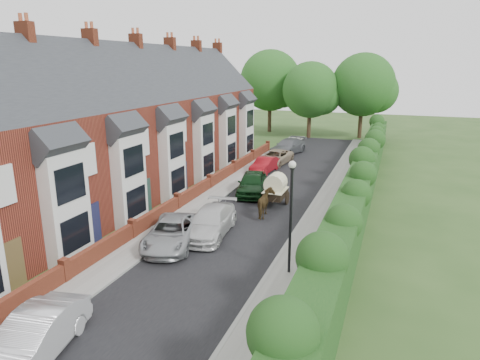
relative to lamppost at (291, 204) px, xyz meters
The scene contains 22 objects.
ground 6.20m from the lamppost, 130.36° to the right, with size 140.00×140.00×0.00m, color #2D4C1E.
road 8.66m from the lamppost, 119.12° to the left, with size 6.00×58.00×0.02m, color black.
pavement_hedge_side 7.71m from the lamppost, 88.36° to the left, with size 2.20×58.00×0.12m, color gray.
pavement_house_side 10.93m from the lamppost, 137.91° to the left, with size 1.70×58.00×0.12m, color gray.
kerb_hedge_side 7.76m from the lamppost, 96.92° to the left, with size 0.18×58.00×0.13m, color #979792.
kerb_house_side 10.38m from the lamppost, 134.79° to the left, with size 0.18×58.00×0.13m, color #979792.
hedge 7.47m from the lamppost, 74.05° to the left, with size 2.10×58.00×2.85m.
terrace_row 15.52m from the lamppost, 157.25° to the left, with size 9.05×40.50×11.50m.
garden_wall_row 10.98m from the lamppost, 145.56° to the left, with size 0.35×40.35×1.10m.
lamppost is the anchor object (origin of this frame).
tree_far_left 36.66m from the lamppost, 99.53° to the left, with size 7.14×6.80×9.29m.
tree_far_right 38.20m from the lamppost, 90.02° to the left, with size 7.98×7.60×10.31m.
tree_far_back 41.01m from the lamppost, 107.06° to the left, with size 8.40×8.00×10.82m.
car_silver_a 10.57m from the lamppost, 126.93° to the right, with size 1.57×4.51×1.48m, color silver.
car_silver_b 6.98m from the lamppost, behind, with size 2.28×4.94×1.37m, color #9A9DA0.
car_white 6.47m from the lamppost, 149.69° to the left, with size 2.04×5.03×1.46m, color silver.
car_green 12.40m from the lamppost, 116.33° to the left, with size 1.89×4.70×1.60m, color black.
car_red 18.58m from the lamppost, 110.37° to the left, with size 1.36×3.90×1.28m, color maroon.
car_beige 21.50m from the lamppost, 107.39° to the left, with size 2.18×4.73×1.32m, color tan.
car_grey 26.32m from the lamppost, 104.14° to the left, with size 2.12×5.22×1.52m, color slate.
horse 7.81m from the lamppost, 114.82° to the left, with size 0.91×1.99×1.68m, color #453319.
horse_cart 9.62m from the lamppost, 109.32° to the left, with size 1.37×3.04×2.19m.
Camera 1 is at (7.30, -12.85, 9.04)m, focal length 32.00 mm.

